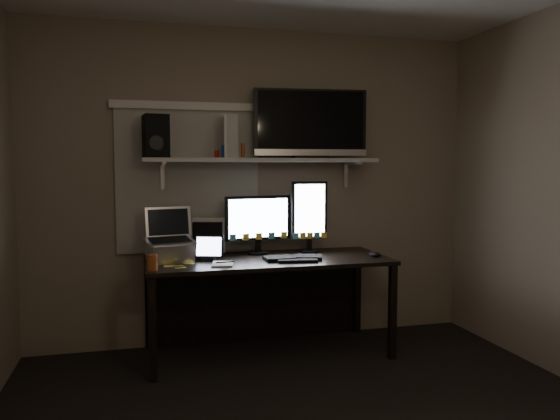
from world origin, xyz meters
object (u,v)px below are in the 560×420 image
object	(u,v)px
mouse	(375,254)
speaker	(156,136)
keyboard	(293,258)
tablet	(209,248)
laptop	(170,236)
monitor_landscape	(258,224)
tv	(310,124)
monitor_portrait	(309,216)
game_console	(229,137)
desk	(264,278)
cup	(152,262)

from	to	relation	value
mouse	speaker	size ratio (longest dim) A/B	0.35
keyboard	tablet	distance (m)	0.63
keyboard	laptop	xyz separation A→B (m)	(-0.89, 0.14, 0.18)
monitor_landscape	tv	size ratio (longest dim) A/B	0.60
speaker	keyboard	bearing A→B (deg)	-24.03
monitor_portrait	keyboard	size ratio (longest dim) A/B	1.31
monitor_landscape	game_console	xyz separation A→B (m)	(-0.23, -0.03, 0.67)
monitor_portrait	speaker	xyz separation A→B (m)	(-1.18, -0.01, 0.62)
monitor_portrait	tv	world-z (taller)	tv
keyboard	laptop	size ratio (longest dim) A/B	1.15
tablet	laptop	distance (m)	0.29
desk	speaker	xyz separation A→B (m)	(-0.80, 0.05, 1.08)
monitor_landscape	monitor_portrait	size ratio (longest dim) A/B	0.92
desk	tv	bearing A→B (deg)	10.63
game_console	speaker	size ratio (longest dim) A/B	1.01
mouse	game_console	distance (m)	1.42
laptop	monitor_landscape	bearing A→B (deg)	3.38
monitor_landscape	tv	world-z (taller)	tv
keyboard	tablet	bearing A→B (deg)	177.93
desk	mouse	xyz separation A→B (m)	(0.80, -0.26, 0.20)
laptop	speaker	bearing A→B (deg)	107.87
laptop	cup	size ratio (longest dim) A/B	3.62
monitor_landscape	tablet	size ratio (longest dim) A/B	2.46
tablet	laptop	bearing A→B (deg)	-166.92
game_console	monitor_landscape	bearing A→B (deg)	14.08
cup	tv	xyz separation A→B (m)	(1.24, 0.46, 0.97)
keyboard	tablet	size ratio (longest dim) A/B	2.03
monitor_landscape	tv	xyz separation A→B (m)	(0.42, -0.02, 0.78)
desk	mouse	world-z (taller)	mouse
laptop	mouse	bearing A→B (deg)	-17.95
keyboard	tv	distance (m)	1.07
mouse	cup	size ratio (longest dim) A/B	1.05
monitor_portrait	tv	distance (m)	0.73
cup	game_console	distance (m)	1.14
monitor_portrait	tv	size ratio (longest dim) A/B	0.65
monitor_landscape	tablet	distance (m)	0.49
monitor_landscape	mouse	distance (m)	0.93
speaker	cup	bearing A→B (deg)	-104.46
monitor_landscape	tablet	world-z (taller)	monitor_landscape
desk	mouse	size ratio (longest dim) A/B	16.29
tablet	speaker	distance (m)	0.90
cup	game_console	xyz separation A→B (m)	(0.60, 0.45, 0.85)
tv	cup	bearing A→B (deg)	-154.44
monitor_landscape	tablet	xyz separation A→B (m)	(-0.42, -0.21, -0.14)
monitor_portrait	game_console	world-z (taller)	game_console
laptop	game_console	xyz separation A→B (m)	(0.47, 0.16, 0.72)
monitor_portrait	monitor_landscape	bearing A→B (deg)	177.84
mouse	monitor_portrait	bearing A→B (deg)	124.44
monitor_portrait	game_console	bearing A→B (deg)	-178.46
mouse	laptop	world-z (taller)	laptop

